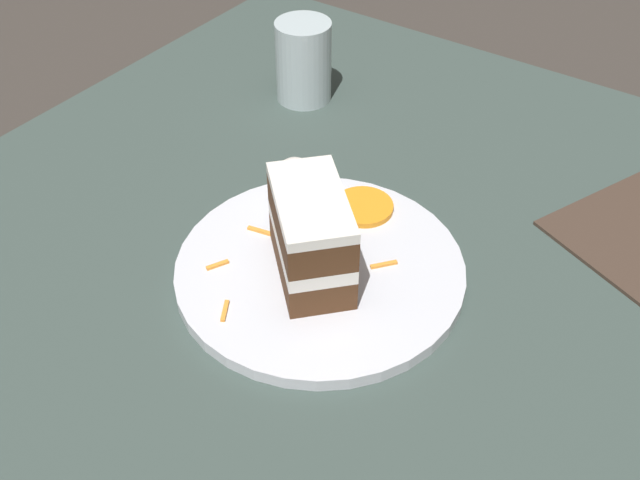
{
  "coord_description": "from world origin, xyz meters",
  "views": [
    {
      "loc": [
        0.25,
        -0.46,
        0.54
      ],
      "look_at": [
        -0.05,
        -0.03,
        0.08
      ],
      "focal_mm": 42.0,
      "sensor_mm": 36.0,
      "label": 1
    }
  ],
  "objects_px": {
    "orange_garnish": "(363,207)",
    "drinking_glass": "(304,66)",
    "cake_slice": "(311,235)",
    "cream_dollop": "(296,182)",
    "plate": "(320,269)"
  },
  "relations": [
    {
      "from": "plate",
      "to": "drinking_glass",
      "type": "relative_size",
      "value": 2.71
    },
    {
      "from": "plate",
      "to": "drinking_glass",
      "type": "xyz_separation_m",
      "value": [
        -0.21,
        0.26,
        0.04
      ]
    },
    {
      "from": "cake_slice",
      "to": "cream_dollop",
      "type": "distance_m",
      "value": 0.11
    },
    {
      "from": "cake_slice",
      "to": "cream_dollop",
      "type": "bearing_deg",
      "value": -92.38
    },
    {
      "from": "cake_slice",
      "to": "drinking_glass",
      "type": "relative_size",
      "value": 1.23
    },
    {
      "from": "orange_garnish",
      "to": "drinking_glass",
      "type": "distance_m",
      "value": 0.26
    },
    {
      "from": "cake_slice",
      "to": "drinking_glass",
      "type": "distance_m",
      "value": 0.34
    },
    {
      "from": "cream_dollop",
      "to": "drinking_glass",
      "type": "relative_size",
      "value": 0.54
    },
    {
      "from": "orange_garnish",
      "to": "drinking_glass",
      "type": "bearing_deg",
      "value": 139.68
    },
    {
      "from": "cream_dollop",
      "to": "orange_garnish",
      "type": "xyz_separation_m",
      "value": [
        0.06,
        0.03,
        -0.02
      ]
    },
    {
      "from": "drinking_glass",
      "to": "orange_garnish",
      "type": "bearing_deg",
      "value": -40.32
    },
    {
      "from": "orange_garnish",
      "to": "drinking_glass",
      "type": "height_order",
      "value": "drinking_glass"
    },
    {
      "from": "cream_dollop",
      "to": "drinking_glass",
      "type": "distance_m",
      "value": 0.24
    },
    {
      "from": "cream_dollop",
      "to": "drinking_glass",
      "type": "height_order",
      "value": "drinking_glass"
    },
    {
      "from": "drinking_glass",
      "to": "cake_slice",
      "type": "bearing_deg",
      "value": -53.12
    }
  ]
}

